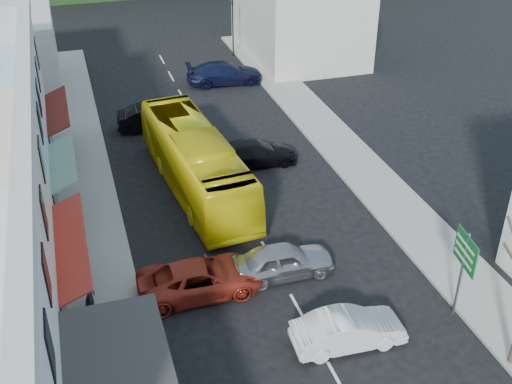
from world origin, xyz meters
The scene contains 14 objects.
ground centered at (0.00, 0.00, 0.00)m, with size 120.00×120.00×0.00m, color black.
sidewalk_left centered at (-7.50, 10.00, 0.07)m, with size 3.00×52.00×0.15m, color gray.
sidewalk_right centered at (7.50, 10.00, 0.07)m, with size 3.00×52.00×0.15m, color gray.
distant_block_right centered at (11.00, 30.00, 3.50)m, with size 8.00×12.00×7.00m, color #B7B2A8.
bus centered at (-1.82, 10.75, 1.55)m, with size 2.50×11.60×3.10m, color yellow.
car_silver centered at (0.13, 2.46, 0.70)m, with size 1.80×4.40×1.40m, color #A2A2A6.
car_white centered at (1.06, -2.24, 0.70)m, with size 1.80×4.40×1.40m, color silver.
car_red centered at (-3.53, 2.35, 0.70)m, with size 1.90×4.60×1.40m, color maroon.
car_black_near centered at (1.98, 12.58, 0.70)m, with size 1.84×4.50×1.40m, color black.
car_black_far centered at (-2.65, 19.05, 0.70)m, with size 1.80×4.40×1.40m, color black.
car_navy_far centered at (3.53, 25.32, 0.70)m, with size 1.84×4.50×1.40m, color black.
pedestrian_left centered at (-8.00, 2.17, 1.00)m, with size 0.60×0.40×1.70m, color black.
direction_sign centered at (5.80, -1.98, 1.94)m, with size 0.46×1.76×3.89m, color #106023, non-canonical shape.
traffic_signal centered at (5.80, 31.14, 2.35)m, with size 0.67×1.02×4.70m, color black, non-canonical shape.
Camera 1 is at (-7.51, -18.35, 17.33)m, focal length 45.00 mm.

